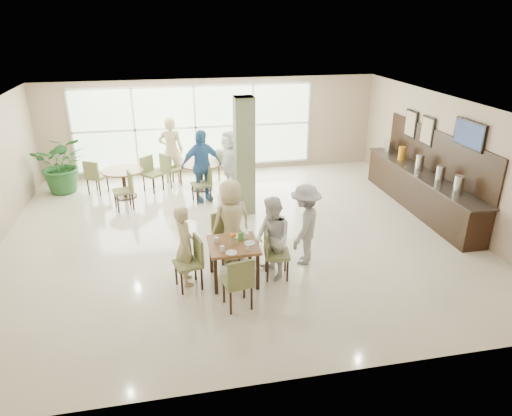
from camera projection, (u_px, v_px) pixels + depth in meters
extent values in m
plane|color=beige|center=(237.00, 233.00, 10.15)|extent=(10.00, 10.00, 0.00)
plane|color=white|center=(234.00, 107.00, 9.05)|extent=(10.00, 10.00, 0.00)
plane|color=tan|center=(212.00, 126.00, 13.66)|extent=(10.00, 0.00, 10.00)
plane|color=tan|center=(293.00, 291.00, 5.54)|extent=(10.00, 0.00, 10.00)
plane|color=tan|center=(450.00, 160.00, 10.50)|extent=(0.00, 9.00, 9.00)
plane|color=silver|center=(195.00, 127.00, 13.54)|extent=(7.00, 0.00, 7.00)
cube|color=#787E58|center=(244.00, 157.00, 10.75)|extent=(0.45, 0.45, 2.80)
cube|color=brown|center=(233.00, 245.00, 8.08)|extent=(0.87, 0.87, 0.05)
cube|color=black|center=(216.00, 276.00, 7.83)|extent=(0.06, 0.06, 0.70)
cube|color=black|center=(258.00, 272.00, 7.96)|extent=(0.06, 0.06, 0.70)
cube|color=black|center=(211.00, 256.00, 8.49)|extent=(0.06, 0.06, 0.70)
cube|color=black|center=(250.00, 252.00, 8.63)|extent=(0.06, 0.06, 0.70)
cylinder|color=brown|center=(123.00, 171.00, 11.91)|extent=(1.06, 1.06, 0.04)
cylinder|color=black|center=(124.00, 184.00, 12.05)|extent=(0.10, 0.10, 0.71)
cylinder|color=black|center=(126.00, 196.00, 12.19)|extent=(0.60, 0.60, 0.03)
cylinder|color=brown|center=(201.00, 164.00, 12.47)|extent=(1.13, 1.13, 0.04)
cylinder|color=black|center=(201.00, 177.00, 12.61)|extent=(0.10, 0.10, 0.71)
cylinder|color=black|center=(202.00, 188.00, 12.75)|extent=(0.60, 0.60, 0.03)
cylinder|color=white|center=(216.00, 240.00, 8.10)|extent=(0.08, 0.08, 0.10)
cylinder|color=white|center=(222.00, 249.00, 7.80)|extent=(0.08, 0.08, 0.10)
cylinder|color=white|center=(247.00, 235.00, 8.26)|extent=(0.08, 0.08, 0.10)
cylinder|color=white|center=(248.00, 247.00, 7.84)|extent=(0.08, 0.08, 0.10)
cylinder|color=white|center=(231.00, 253.00, 7.75)|extent=(0.20, 0.20, 0.01)
cylinder|color=white|center=(236.00, 236.00, 8.34)|extent=(0.20, 0.20, 0.01)
cylinder|color=white|center=(250.00, 243.00, 8.08)|extent=(0.20, 0.20, 0.01)
cylinder|color=#99B27F|center=(233.00, 241.00, 8.05)|extent=(0.07, 0.07, 0.12)
sphere|color=orange|center=(235.00, 235.00, 8.01)|extent=(0.07, 0.07, 0.07)
sphere|color=orange|center=(232.00, 235.00, 8.03)|extent=(0.07, 0.07, 0.07)
sphere|color=orange|center=(232.00, 236.00, 7.98)|extent=(0.07, 0.07, 0.07)
cube|color=green|center=(241.00, 237.00, 8.16)|extent=(0.10, 0.06, 0.15)
cube|color=black|center=(420.00, 192.00, 11.27)|extent=(0.60, 4.60, 0.90)
cube|color=black|center=(423.00, 174.00, 11.08)|extent=(0.64, 4.70, 0.04)
cube|color=black|center=(437.00, 152.00, 10.93)|extent=(0.04, 4.60, 1.00)
cylinder|color=silver|center=(459.00, 185.00, 9.73)|extent=(0.20, 0.20, 0.40)
cylinder|color=silver|center=(440.00, 174.00, 10.37)|extent=(0.20, 0.20, 0.40)
cylinder|color=silver|center=(420.00, 163.00, 11.18)|extent=(0.20, 0.20, 0.40)
cylinder|color=orange|center=(402.00, 153.00, 12.00)|extent=(0.18, 0.18, 0.36)
cube|color=silver|center=(389.00, 146.00, 12.63)|extent=(0.18, 0.30, 0.36)
cube|color=black|center=(469.00, 134.00, 9.66)|extent=(0.06, 1.00, 0.58)
cube|color=#7F99CC|center=(468.00, 134.00, 9.65)|extent=(0.01, 0.92, 0.50)
cube|color=black|center=(427.00, 131.00, 11.22)|extent=(0.04, 0.55, 0.70)
cube|color=#996737|center=(426.00, 131.00, 11.21)|extent=(0.01, 0.47, 0.62)
cube|color=black|center=(411.00, 124.00, 11.94)|extent=(0.04, 0.55, 0.70)
cube|color=#996737|center=(410.00, 124.00, 11.94)|extent=(0.01, 0.47, 0.62)
imported|color=#245B27|center=(62.00, 164.00, 12.24)|extent=(1.45, 1.45, 1.57)
imported|color=#C6B684|center=(185.00, 245.00, 8.03)|extent=(0.42, 0.58, 1.48)
imported|color=#C6B684|center=(231.00, 221.00, 8.80)|extent=(0.90, 0.67, 1.65)
imported|color=white|center=(272.00, 239.00, 8.20)|extent=(0.75, 0.88, 1.56)
imported|color=#979799|center=(305.00, 224.00, 8.69)|extent=(1.06, 1.19, 1.60)
imported|color=teal|center=(201.00, 166.00, 11.62)|extent=(1.23, 0.92, 1.87)
imported|color=white|center=(229.00, 160.00, 12.47)|extent=(1.11, 1.66, 1.64)
imported|color=#C6B684|center=(171.00, 150.00, 12.88)|extent=(0.74, 0.54, 1.90)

